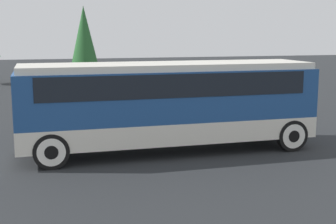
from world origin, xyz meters
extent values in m
plane|color=#26282B|center=(0.00, 0.00, 0.00)|extent=(120.00, 120.00, 0.00)
cube|color=silver|center=(0.00, 0.00, 0.82)|extent=(10.04, 2.54, 0.71)
cube|color=navy|center=(0.00, 0.00, 2.01)|extent=(10.04, 2.54, 1.66)
cube|color=black|center=(0.00, 0.00, 2.42)|extent=(8.83, 2.58, 0.75)
cube|color=silver|center=(0.00, 0.00, 2.95)|extent=(9.84, 2.34, 0.22)
cube|color=navy|center=(4.87, 0.00, 1.77)|extent=(0.36, 2.44, 1.90)
cylinder|color=black|center=(4.14, -1.16, 0.55)|extent=(1.09, 0.28, 1.09)
cylinder|color=silver|center=(4.14, -1.16, 0.55)|extent=(0.85, 0.30, 0.85)
cylinder|color=black|center=(4.14, -1.16, 0.55)|extent=(0.42, 0.32, 0.42)
cylinder|color=black|center=(4.14, 1.16, 0.55)|extent=(1.09, 0.28, 1.09)
cylinder|color=silver|center=(4.14, 1.16, 0.55)|extent=(0.85, 0.30, 0.85)
cylinder|color=black|center=(4.14, 1.16, 0.55)|extent=(0.42, 0.32, 0.42)
cylinder|color=black|center=(-3.98, -1.16, 0.55)|extent=(1.09, 0.28, 1.09)
cylinder|color=silver|center=(-3.98, -1.16, 0.55)|extent=(0.85, 0.30, 0.85)
cylinder|color=black|center=(-3.98, -1.16, 0.55)|extent=(0.42, 0.32, 0.42)
cylinder|color=black|center=(-3.98, 1.16, 0.55)|extent=(1.09, 0.28, 1.09)
cylinder|color=silver|center=(-3.98, 1.16, 0.55)|extent=(0.85, 0.30, 0.85)
cylinder|color=black|center=(-3.98, 1.16, 0.55)|extent=(0.42, 0.32, 0.42)
cube|color=#2D5638|center=(4.09, 5.92, 0.56)|extent=(4.25, 1.82, 0.63)
cube|color=black|center=(3.92, 5.92, 1.14)|extent=(2.21, 1.64, 0.54)
cylinder|color=black|center=(5.77, 5.10, 0.32)|extent=(0.64, 0.22, 0.64)
cylinder|color=black|center=(5.77, 5.10, 0.32)|extent=(0.24, 0.26, 0.24)
cylinder|color=black|center=(5.77, 6.74, 0.32)|extent=(0.64, 0.22, 0.64)
cylinder|color=black|center=(5.77, 6.74, 0.32)|extent=(0.24, 0.26, 0.24)
cylinder|color=black|center=(2.42, 5.10, 0.32)|extent=(0.64, 0.22, 0.64)
cylinder|color=black|center=(2.42, 5.10, 0.32)|extent=(0.24, 0.26, 0.24)
cylinder|color=black|center=(2.42, 6.74, 0.32)|extent=(0.64, 0.22, 0.64)
cylinder|color=black|center=(2.42, 6.74, 0.32)|extent=(0.24, 0.26, 0.24)
cube|color=navy|center=(-1.68, 5.62, 0.55)|extent=(4.14, 1.75, 0.61)
cube|color=black|center=(-1.84, 5.62, 1.12)|extent=(2.15, 1.57, 0.53)
cylinder|color=black|center=(-0.08, 4.84, 0.33)|extent=(0.67, 0.22, 0.67)
cylinder|color=black|center=(-0.08, 4.84, 0.33)|extent=(0.25, 0.26, 0.25)
cylinder|color=black|center=(-0.08, 6.41, 0.33)|extent=(0.67, 0.22, 0.67)
cylinder|color=black|center=(-0.08, 6.41, 0.33)|extent=(0.25, 0.26, 0.25)
cylinder|color=black|center=(-3.28, 4.84, 0.33)|extent=(0.67, 0.22, 0.67)
cylinder|color=black|center=(-3.28, 4.84, 0.33)|extent=(0.25, 0.26, 0.25)
cylinder|color=black|center=(-3.28, 6.41, 0.33)|extent=(0.67, 0.22, 0.67)
cylinder|color=black|center=(-3.28, 6.41, 0.33)|extent=(0.25, 0.26, 0.25)
cylinder|color=brown|center=(-0.23, 25.99, 0.77)|extent=(0.28, 0.28, 1.55)
cone|color=#28602D|center=(-0.23, 25.99, 3.95)|extent=(2.21, 2.21, 4.81)
camera|label=1|loc=(-4.29, -15.26, 4.08)|focal=50.00mm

